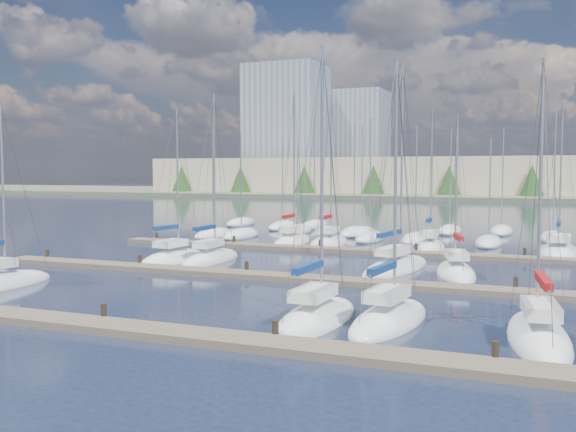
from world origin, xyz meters
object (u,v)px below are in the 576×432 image
at_px(sailboat_p, 430,247).
at_px(sailboat_n, 292,241).
at_px(sailboat_q, 558,252).
at_px(sailboat_h, 174,259).
at_px(sailboat_k, 396,267).
at_px(sailboat_l, 456,273).
at_px(sailboat_d, 316,318).
at_px(sailboat_e, 389,319).
at_px(sailboat_o, 329,242).
at_px(sailboat_i, 211,259).
at_px(sailboat_f, 538,337).

distance_m(sailboat_p, sailboat_n, 12.31).
height_order(sailboat_q, sailboat_h, sailboat_q).
relative_size(sailboat_p, sailboat_k, 0.87).
xyz_separation_m(sailboat_p, sailboat_l, (3.83, -12.86, -0.01)).
xyz_separation_m(sailboat_n, sailboat_d, (12.24, -27.78, -0.01)).
bearing_deg(sailboat_e, sailboat_p, 101.76).
distance_m(sailboat_o, sailboat_d, 29.41).
height_order(sailboat_i, sailboat_k, sailboat_k).
distance_m(sailboat_e, sailboat_n, 30.87).
bearing_deg(sailboat_q, sailboat_k, -126.17).
distance_m(sailboat_o, sailboat_e, 29.59).
relative_size(sailboat_q, sailboat_p, 1.02).
bearing_deg(sailboat_h, sailboat_k, 12.26).
relative_size(sailboat_i, sailboat_p, 1.03).
distance_m(sailboat_q, sailboat_o, 18.81).
bearing_deg(sailboat_p, sailboat_h, -143.18).
xyz_separation_m(sailboat_f, sailboat_k, (-8.97, 15.52, 0.00)).
xyz_separation_m(sailboat_o, sailboat_e, (11.81, -27.13, -0.01)).
xyz_separation_m(sailboat_n, sailboat_h, (-3.64, -13.96, -0.02)).
distance_m(sailboat_o, sailboat_h, 15.89).
relative_size(sailboat_p, sailboat_h, 1.05).
xyz_separation_m(sailboat_l, sailboat_k, (-3.95, 0.73, 0.00)).
height_order(sailboat_e, sailboat_i, sailboat_i).
height_order(sailboat_o, sailboat_n, sailboat_n).
relative_size(sailboat_i, sailboat_n, 0.90).
relative_size(sailboat_q, sailboat_k, 0.89).
relative_size(sailboat_q, sailboat_l, 1.18).
xyz_separation_m(sailboat_i, sailboat_f, (22.23, -14.43, -0.01)).
distance_m(sailboat_i, sailboat_h, 2.73).
bearing_deg(sailboat_p, sailboat_k, -95.18).
xyz_separation_m(sailboat_o, sailboat_p, (8.90, -0.15, -0.00)).
distance_m(sailboat_p, sailboat_k, 12.13).
distance_m(sailboat_n, sailboat_l, 20.56).
relative_size(sailboat_l, sailboat_h, 0.91).
height_order(sailboat_o, sailboat_i, sailboat_o).
height_order(sailboat_i, sailboat_p, sailboat_i).
height_order(sailboat_o, sailboat_p, sailboat_o).
xyz_separation_m(sailboat_e, sailboat_l, (0.92, 14.13, -0.00)).
distance_m(sailboat_p, sailboat_l, 13.42).
bearing_deg(sailboat_l, sailboat_h, 168.83).
height_order(sailboat_l, sailboat_h, sailboat_h).
xyz_separation_m(sailboat_e, sailboat_p, (-2.91, 26.99, 0.00)).
relative_size(sailboat_i, sailboat_f, 1.11).
bearing_deg(sailboat_i, sailboat_f, -34.97).
xyz_separation_m(sailboat_e, sailboat_k, (-3.03, 14.86, -0.00)).
bearing_deg(sailboat_d, sailboat_n, 114.98).
relative_size(sailboat_f, sailboat_k, 0.81).
bearing_deg(sailboat_q, sailboat_d, -107.28).
bearing_deg(sailboat_l, sailboat_k, 154.79).
xyz_separation_m(sailboat_f, sailboat_d, (-8.93, -0.26, 0.00)).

